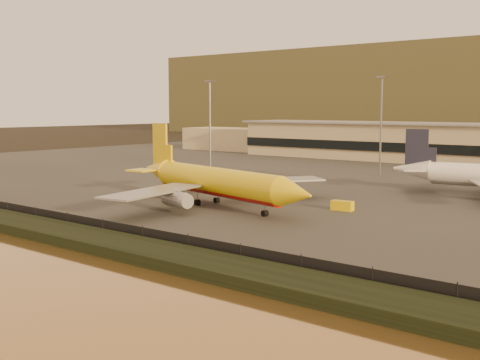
% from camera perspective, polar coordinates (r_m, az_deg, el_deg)
% --- Properties ---
extents(ground, '(900.00, 900.00, 0.00)m').
position_cam_1_polar(ground, '(88.70, -3.81, -4.55)').
color(ground, black).
rests_on(ground, ground).
extents(embankment, '(320.00, 7.00, 1.40)m').
position_cam_1_polar(embankment, '(77.18, -12.41, -5.89)').
color(embankment, black).
rests_on(embankment, ground).
extents(tarmac, '(320.00, 220.00, 0.20)m').
position_cam_1_polar(tarmac, '(170.46, 18.31, 0.63)').
color(tarmac, '#2D2D2D').
rests_on(tarmac, ground).
extents(perimeter_fence, '(300.00, 0.05, 2.20)m').
position_cam_1_polar(perimeter_fence, '(79.55, -10.18, -5.02)').
color(perimeter_fence, black).
rests_on(perimeter_fence, tarmac).
extents(terminal_building, '(202.00, 25.00, 12.60)m').
position_cam_1_polar(terminal_building, '(203.59, 17.56, 3.35)').
color(terminal_building, tan).
rests_on(terminal_building, tarmac).
extents(apron_light_masts, '(152.20, 12.20, 25.40)m').
position_cam_1_polar(apron_light_masts, '(145.79, 21.32, 5.67)').
color(apron_light_masts, slate).
rests_on(apron_light_masts, tarmac).
extents(dhl_cargo_jet, '(47.47, 45.68, 14.28)m').
position_cam_1_polar(dhl_cargo_jet, '(106.44, -2.35, -0.20)').
color(dhl_cargo_jet, yellow).
rests_on(dhl_cargo_jet, tarmac).
extents(gse_vehicle_yellow, '(3.83, 2.02, 1.65)m').
position_cam_1_polar(gse_vehicle_yellow, '(103.55, 9.68, -2.41)').
color(gse_vehicle_yellow, yellow).
rests_on(gse_vehicle_yellow, tarmac).
extents(gse_vehicle_white, '(4.23, 2.76, 1.75)m').
position_cam_1_polar(gse_vehicle_white, '(127.30, -2.50, -0.58)').
color(gse_vehicle_white, white).
rests_on(gse_vehicle_white, tarmac).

